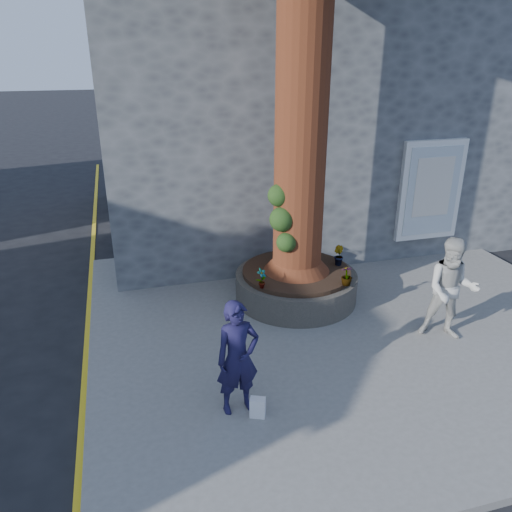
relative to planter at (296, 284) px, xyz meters
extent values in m
plane|color=black|center=(-0.80, -2.00, -0.41)|extent=(120.00, 120.00, 0.00)
cube|color=slate|center=(0.70, -1.00, -0.35)|extent=(9.00, 8.00, 0.12)
cube|color=yellow|center=(-3.85, -1.00, -0.41)|extent=(0.10, 30.00, 0.01)
cube|color=#4B4E50|center=(1.70, 5.20, 2.59)|extent=(10.00, 8.00, 6.00)
cube|color=white|center=(3.50, 1.14, 1.29)|extent=(1.50, 0.12, 2.20)
cube|color=silver|center=(3.50, 1.08, 1.29)|extent=(1.25, 0.04, 1.95)
cube|color=silver|center=(3.50, 1.06, 1.39)|extent=(0.90, 0.02, 1.30)
cylinder|color=black|center=(0.00, 0.00, -0.03)|extent=(2.30, 2.30, 0.52)
cylinder|color=black|center=(0.00, 0.00, 0.27)|extent=(2.04, 2.04, 0.08)
cylinder|color=#452111|center=(0.00, 0.00, 4.06)|extent=(0.90, 0.90, 7.50)
cone|color=#452111|center=(0.00, 0.00, 0.66)|extent=(1.24, 1.24, 0.70)
sphere|color=#173712|center=(-0.38, -0.20, 1.41)|extent=(0.44, 0.44, 0.44)
sphere|color=#173712|center=(-0.32, -0.30, 1.01)|extent=(0.36, 0.36, 0.36)
sphere|color=#173712|center=(-0.40, -0.08, 1.81)|extent=(0.40, 0.40, 0.40)
imported|color=#181539|center=(-1.82, -2.80, 0.50)|extent=(0.62, 0.45, 1.59)
imported|color=#B1B0A9|center=(1.93, -1.97, 0.58)|extent=(1.06, 0.98, 1.74)
cube|color=white|center=(-1.62, -3.03, -0.15)|extent=(0.23, 0.19, 0.28)
imported|color=gray|center=(-0.85, -0.57, 0.49)|extent=(0.23, 0.21, 0.37)
imported|color=gray|center=(0.85, 0.01, 0.50)|extent=(0.22, 0.23, 0.38)
imported|color=gray|center=(0.62, -0.85, 0.48)|extent=(0.21, 0.21, 0.35)
imported|color=gray|center=(0.61, 0.83, 0.44)|extent=(0.32, 0.32, 0.27)
camera|label=1|loc=(-3.05, -8.05, 4.17)|focal=35.00mm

